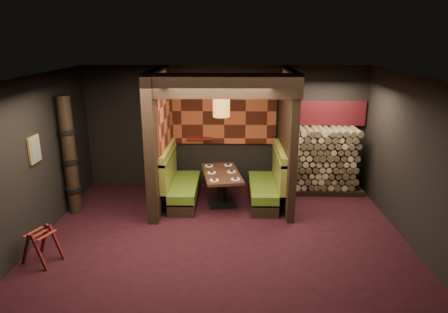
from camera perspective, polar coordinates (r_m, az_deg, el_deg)
floor at (r=7.27m, az=-0.22°, el=-11.80°), size 6.50×5.50×0.02m
ceiling at (r=6.41m, az=-0.25°, el=11.33°), size 6.50×5.50×0.02m
wall_back at (r=9.37m, az=0.19°, el=4.21°), size 6.50×0.02×2.85m
wall_front at (r=4.16m, az=-1.21°, el=-12.70°), size 6.50×0.02×2.85m
wall_left at (r=7.52m, az=-25.90°, el=-0.72°), size 0.02×5.50×2.85m
wall_right at (r=7.38m, az=25.96°, el=-1.04°), size 0.02×5.50×2.85m
partition_left at (r=8.42m, az=-9.18°, el=2.54°), size 0.20×2.20×2.85m
partition_right at (r=8.41m, az=8.95°, el=2.53°), size 0.15×2.10×2.85m
header_beam at (r=7.13m, az=-0.31°, el=10.03°), size 2.85×0.18×0.44m
tapa_back_panel at (r=9.24m, az=0.03°, el=6.53°), size 2.40×0.06×1.55m
tapa_side_panel at (r=8.48m, az=-8.30°, el=5.62°), size 0.04×1.85×1.45m
lacquer_shelf at (r=9.35m, az=-3.51°, el=2.60°), size 0.60×0.12×0.07m
booth_bench_left at (r=8.67m, az=-6.33°, el=-4.03°), size 0.68×1.60×1.14m
booth_bench_right at (r=8.63m, az=6.26°, el=-4.13°), size 0.68×1.60×1.14m
dining_table at (r=8.50m, az=-0.35°, el=-3.79°), size 0.95×1.46×0.72m
place_settings at (r=8.41m, az=-0.35°, el=-2.22°), size 0.76×1.17×0.03m
pendant_lamp at (r=8.01m, az=-0.38°, el=7.31°), size 0.34×0.34×0.93m
framed_picture at (r=7.54m, az=-25.46°, el=0.92°), size 0.05×0.36×0.46m
luggage_rack at (r=7.11m, az=-24.61°, el=-11.34°), size 0.67×0.58×0.61m
totem_column at (r=8.46m, az=-21.17°, el=-0.03°), size 0.31×0.31×2.40m
firewood_stack at (r=9.39m, az=14.22°, el=-0.56°), size 1.73×0.70×1.50m
mosaic_header at (r=9.46m, az=14.24°, el=6.01°), size 1.83×0.10×0.56m
bay_front_post at (r=8.68m, az=9.32°, el=2.95°), size 0.08×0.08×2.85m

